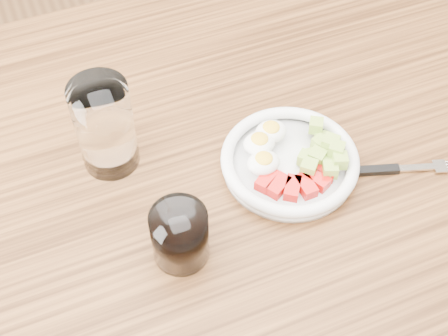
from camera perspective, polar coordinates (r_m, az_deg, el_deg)
The scene contains 5 objects.
dining_table at distance 0.91m, azimuth 0.82°, elevation -5.30°, with size 1.50×0.90×0.77m.
bowl at distance 0.84m, azimuth 6.05°, elevation 0.73°, with size 0.19×0.19×0.05m.
fork at distance 0.87m, azimuth 14.46°, elevation -0.15°, with size 0.18×0.07×0.01m.
water_glass at distance 0.82m, azimuth -10.84°, elevation 3.76°, with size 0.08×0.08×0.14m, color white.
coffee_glass at distance 0.74m, azimuth -4.05°, elevation -6.20°, with size 0.07×0.07×0.08m.
Camera 1 is at (-0.20, -0.45, 1.44)m, focal length 50.00 mm.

